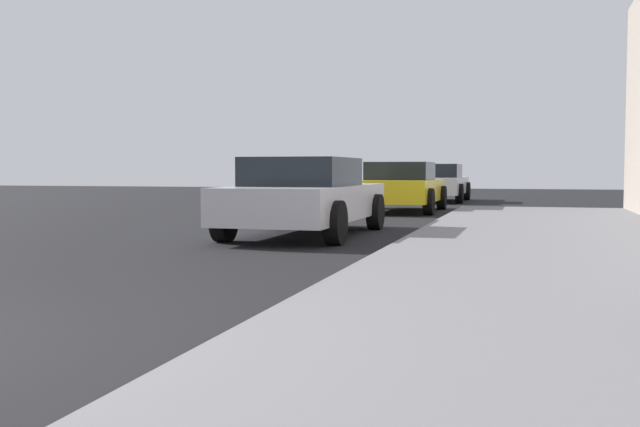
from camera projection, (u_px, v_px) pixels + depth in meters
name	position (u px, v px, depth m)	size (l,w,h in m)	color
sidewalk	(611.00, 413.00, 3.04)	(4.00, 32.00, 0.15)	slate
car_silver	(306.00, 196.00, 12.08)	(1.94, 4.44, 1.27)	#B7B7BF
car_yellow	(402.00, 187.00, 19.00)	(1.96, 4.15, 1.27)	yellow
car_white	(436.00, 182.00, 25.16)	(2.07, 4.42, 1.27)	white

